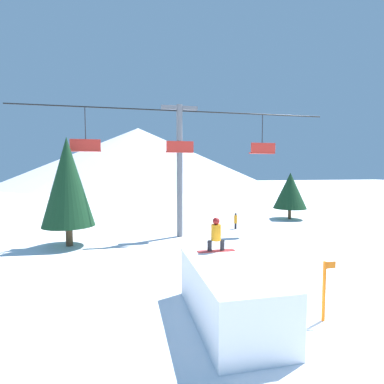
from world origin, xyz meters
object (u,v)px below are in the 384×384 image
Objects in this scene: pine_tree_near at (68,182)px; snow_ramp at (230,293)px; distant_skier at (236,220)px; snowboarder at (216,235)px; trail_marker at (324,289)px.

snow_ramp is at bearing -58.84° from pine_tree_near.
pine_tree_near is at bearing -166.90° from distant_skier.
pine_tree_near reaches higher than snowboarder.
distant_skier is (2.37, 13.62, -0.29)m from trail_marker.
pine_tree_near is at bearing 121.16° from snow_ramp.
pine_tree_near is (-6.33, 8.78, 1.53)m from snowboarder.
trail_marker is at bearing -99.87° from distant_skier.
distant_skier is at bearing 80.13° from trail_marker.
snowboarder is 12.59m from distant_skier.
trail_marker is at bearing -12.12° from snow_ramp.
trail_marker reaches higher than distant_skier.
trail_marker is 13.83m from distant_skier.
snow_ramp is 14.00m from distant_skier.
snowboarder reaches higher than trail_marker.
snowboarder is at bearing 140.59° from trail_marker.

